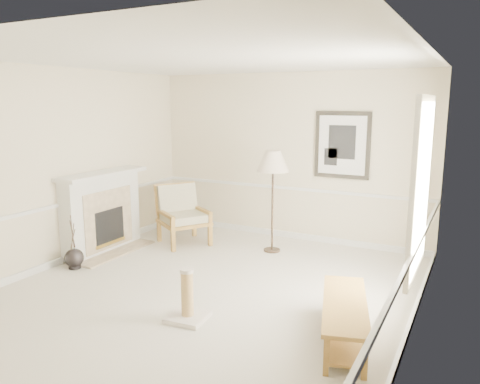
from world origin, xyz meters
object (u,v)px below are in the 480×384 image
floor_vase (74,259)px  armchair (181,212)px  bench (344,315)px  scratching_post (187,303)px  floor_lamp (273,164)px

floor_vase → armchair: size_ratio=0.75×
bench → scratching_post: bearing=-168.6°
floor_lamp → scratching_post: size_ratio=2.75×
floor_vase → floor_lamp: 3.32m
floor_vase → armchair: 1.98m
floor_vase → scratching_post: bearing=-14.1°
floor_vase → armchair: (0.63, 1.83, 0.39)m
floor_lamp → floor_vase: bearing=-137.0°
floor_vase → floor_lamp: floor_lamp is taller
floor_lamp → scratching_post: 2.96m
bench → floor_vase: bearing=176.3°
armchair → floor_lamp: 1.85m
scratching_post → bench: bearing=11.4°
floor_vase → floor_lamp: (2.24, 2.08, 1.28)m
floor_vase → bench: 4.07m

